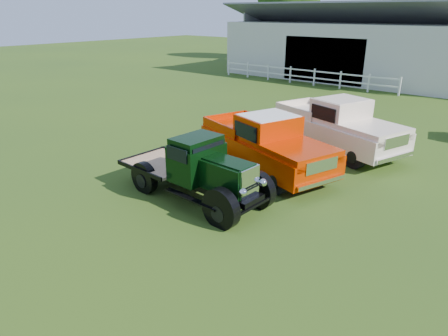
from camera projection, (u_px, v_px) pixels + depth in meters
The scene contains 8 objects.
ground at pixel (189, 216), 10.60m from camera, with size 120.00×120.00×0.00m, color #2C4816.
shed_left at pixel (352, 41), 32.30m from camera, with size 18.80×10.20×5.60m, color beige, non-canonical shape.
fence_rail at pixel (302, 76), 29.42m from camera, with size 14.20×0.16×1.20m, color white, non-canonical shape.
tree_a at pixel (284, 9), 42.95m from camera, with size 6.30×6.30×10.50m, color black, non-canonical shape.
tree_b at pixel (426, 2), 35.13m from camera, with size 6.90×6.90×11.50m, color black, non-canonical shape.
vintage_flatbed at pixel (195, 168), 11.30m from camera, with size 4.71×1.87×1.87m, color black, non-canonical shape.
red_pickup at pixel (265, 143), 13.29m from camera, with size 5.39×2.07×1.96m, color #C32800, non-canonical shape.
white_pickup at pixel (337, 125), 15.22m from camera, with size 5.44×2.11×2.00m, color #F5DEC4, non-canonical shape.
Camera 1 is at (6.73, -6.61, 5.07)m, focal length 32.00 mm.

